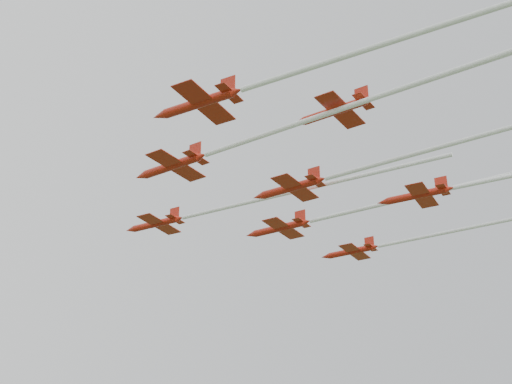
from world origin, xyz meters
TOP-DOWN VIEW (x-y plane):
  - jet_lead at (1.26, 9.02)m, footprint 23.03×49.80m
  - jet_row2_left at (-7.97, -9.32)m, footprint 20.27×53.43m
  - jet_row2_right at (17.90, -5.68)m, footprint 24.42×59.17m
  - jet_row3_left at (-12.98, -29.30)m, footprint 26.49×58.87m
  - jet_row3_mid at (6.76, -15.79)m, footprint 19.76×49.54m
  - jet_row3_right at (31.02, -8.35)m, footprint 23.20×55.54m
  - jet_row4_left at (2.73, -37.73)m, footprint 24.20×64.71m
  - jet_row4_right at (24.50, -24.63)m, footprint 23.47×49.00m

SIDE VIEW (x-z plane):
  - jet_row3_right at x=31.02m, z-range 57.10..59.52m
  - jet_row3_mid at x=6.76m, z-range 57.78..60.48m
  - jet_row3_left at x=-12.98m, z-range 57.87..60.64m
  - jet_row4_right at x=24.50m, z-range 58.35..60.97m
  - jet_row2_right at x=17.90m, z-range 58.73..61.50m
  - jet_lead at x=1.26m, z-range 59.21..61.81m
  - jet_row2_left at x=-7.97m, z-range 59.41..62.28m
  - jet_row4_left at x=2.73m, z-range 60.39..62.98m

